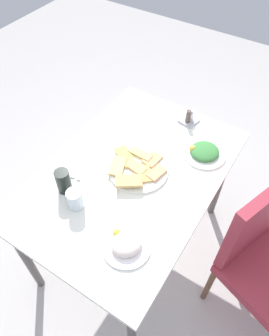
{
  "coord_description": "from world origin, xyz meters",
  "views": [
    {
      "loc": [
        0.81,
        0.53,
        1.93
      ],
      "look_at": [
        -0.01,
        0.01,
        0.77
      ],
      "focal_mm": 34.07,
      "sensor_mm": 36.0,
      "label": 1
    }
  ],
  "objects_px": {
    "pide_platter": "(137,168)",
    "drinking_glass": "(75,199)",
    "dining_table": "(132,184)",
    "spoon": "(83,167)",
    "fork": "(78,164)",
    "salad_plate_greens": "(126,244)",
    "condiment_caddy": "(189,118)",
    "salad_plate_rice": "(204,152)",
    "soda_can": "(63,181)",
    "paper_napkin": "(80,166)",
    "dining_chair": "(265,254)"
  },
  "relations": [
    {
      "from": "pide_platter",
      "to": "drinking_glass",
      "type": "height_order",
      "value": "drinking_glass"
    },
    {
      "from": "dining_table",
      "to": "drinking_glass",
      "type": "height_order",
      "value": "drinking_glass"
    },
    {
      "from": "spoon",
      "to": "fork",
      "type": "bearing_deg",
      "value": -111.81
    },
    {
      "from": "salad_plate_greens",
      "to": "condiment_caddy",
      "type": "bearing_deg",
      "value": -171.35
    },
    {
      "from": "salad_plate_greens",
      "to": "dining_table",
      "type": "bearing_deg",
      "value": -150.51
    },
    {
      "from": "salad_plate_greens",
      "to": "drinking_glass",
      "type": "bearing_deg",
      "value": -99.01
    },
    {
      "from": "pide_platter",
      "to": "spoon",
      "type": "height_order",
      "value": "pide_platter"
    },
    {
      "from": "salad_plate_rice",
      "to": "soda_can",
      "type": "distance_m",
      "value": 0.71
    },
    {
      "from": "salad_plate_greens",
      "to": "condiment_caddy",
      "type": "distance_m",
      "value": 0.83
    },
    {
      "from": "soda_can",
      "to": "spoon",
      "type": "relative_size",
      "value": 0.72
    },
    {
      "from": "pide_platter",
      "to": "paper_napkin",
      "type": "relative_size",
      "value": 2.1
    },
    {
      "from": "fork",
      "to": "spoon",
      "type": "xyz_separation_m",
      "value": [
        0.0,
        0.04,
        0.0
      ]
    },
    {
      "from": "fork",
      "to": "condiment_caddy",
      "type": "xyz_separation_m",
      "value": [
        -0.58,
        0.32,
        0.02
      ]
    },
    {
      "from": "fork",
      "to": "condiment_caddy",
      "type": "distance_m",
      "value": 0.66
    },
    {
      "from": "pide_platter",
      "to": "salad_plate_greens",
      "type": "bearing_deg",
      "value": 26.0
    },
    {
      "from": "soda_can",
      "to": "paper_napkin",
      "type": "relative_size",
      "value": 0.81
    },
    {
      "from": "paper_napkin",
      "to": "salad_plate_rice",
      "type": "bearing_deg",
      "value": 129.84
    },
    {
      "from": "soda_can",
      "to": "pide_platter",
      "type": "bearing_deg",
      "value": 141.84
    },
    {
      "from": "pide_platter",
      "to": "dining_table",
      "type": "bearing_deg",
      "value": -18.69
    },
    {
      "from": "pide_platter",
      "to": "condiment_caddy",
      "type": "distance_m",
      "value": 0.45
    },
    {
      "from": "dining_chair",
      "to": "paper_napkin",
      "type": "bearing_deg",
      "value": -79.3
    },
    {
      "from": "dining_table",
      "to": "paper_napkin",
      "type": "bearing_deg",
      "value": -67.91
    },
    {
      "from": "fork",
      "to": "spoon",
      "type": "distance_m",
      "value": 0.04
    },
    {
      "from": "salad_plate_rice",
      "to": "spoon",
      "type": "relative_size",
      "value": 1.3
    },
    {
      "from": "dining_table",
      "to": "condiment_caddy",
      "type": "xyz_separation_m",
      "value": [
        -0.48,
        0.06,
        0.11
      ]
    },
    {
      "from": "soda_can",
      "to": "paper_napkin",
      "type": "bearing_deg",
      "value": -168.09
    },
    {
      "from": "spoon",
      "to": "condiment_caddy",
      "type": "xyz_separation_m",
      "value": [
        -0.58,
        0.28,
        0.02
      ]
    },
    {
      "from": "soda_can",
      "to": "condiment_caddy",
      "type": "bearing_deg",
      "value": 159.55
    },
    {
      "from": "dining_chair",
      "to": "salad_plate_rice",
      "type": "relative_size",
      "value": 4.1
    },
    {
      "from": "drinking_glass",
      "to": "salad_plate_rice",
      "type": "bearing_deg",
      "value": 149.56
    },
    {
      "from": "pide_platter",
      "to": "salad_plate_rice",
      "type": "distance_m",
      "value": 0.35
    },
    {
      "from": "soda_can",
      "to": "condiment_caddy",
      "type": "height_order",
      "value": "soda_can"
    },
    {
      "from": "paper_napkin",
      "to": "fork",
      "type": "relative_size",
      "value": 0.84
    },
    {
      "from": "dining_table",
      "to": "soda_can",
      "type": "bearing_deg",
      "value": -40.13
    },
    {
      "from": "dining_chair",
      "to": "salad_plate_rice",
      "type": "xyz_separation_m",
      "value": [
        -0.22,
        -0.46,
        0.25
      ]
    },
    {
      "from": "dining_table",
      "to": "drinking_glass",
      "type": "relative_size",
      "value": 12.12
    },
    {
      "from": "soda_can",
      "to": "fork",
      "type": "relative_size",
      "value": 0.68
    },
    {
      "from": "paper_napkin",
      "to": "soda_can",
      "type": "bearing_deg",
      "value": 11.91
    },
    {
      "from": "pide_platter",
      "to": "fork",
      "type": "relative_size",
      "value": 1.77
    },
    {
      "from": "dining_chair",
      "to": "fork",
      "type": "relative_size",
      "value": 5.04
    },
    {
      "from": "paper_napkin",
      "to": "condiment_caddy",
      "type": "xyz_separation_m",
      "value": [
        -0.58,
        0.3,
        0.02
      ]
    },
    {
      "from": "salad_plate_greens",
      "to": "spoon",
      "type": "xyz_separation_m",
      "value": [
        -0.24,
        -0.41,
        -0.01
      ]
    },
    {
      "from": "dining_chair",
      "to": "condiment_caddy",
      "type": "bearing_deg",
      "value": -122.24
    },
    {
      "from": "pide_platter",
      "to": "spoon",
      "type": "relative_size",
      "value": 1.87
    },
    {
      "from": "pide_platter",
      "to": "drinking_glass",
      "type": "relative_size",
      "value": 3.33
    },
    {
      "from": "pide_platter",
      "to": "salad_plate_rice",
      "type": "relative_size",
      "value": 1.44
    },
    {
      "from": "pide_platter",
      "to": "drinking_glass",
      "type": "bearing_deg",
      "value": -20.18
    },
    {
      "from": "dining_chair",
      "to": "pide_platter",
      "type": "height_order",
      "value": "dining_chair"
    },
    {
      "from": "paper_napkin",
      "to": "spoon",
      "type": "height_order",
      "value": "spoon"
    },
    {
      "from": "drinking_glass",
      "to": "condiment_caddy",
      "type": "xyz_separation_m",
      "value": [
        -0.77,
        0.17,
        -0.02
      ]
    }
  ]
}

